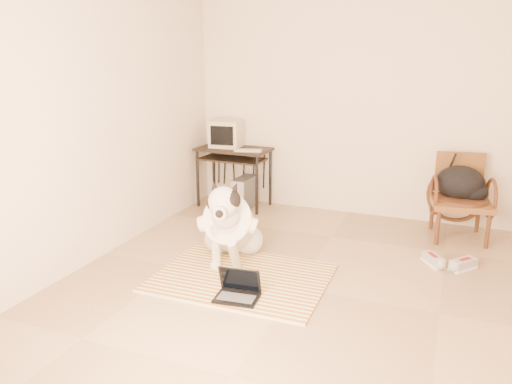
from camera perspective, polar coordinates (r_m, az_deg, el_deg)
The scene contains 15 objects.
floor at distance 4.39m, azimuth 4.53°, elevation -10.85°, with size 4.50×4.50×0.00m, color #A18562.
wall_back at distance 6.14m, azimuth 11.22°, elevation 9.79°, with size 4.50×4.50×0.00m, color beige.
wall_front at distance 1.99m, azimuth -14.47°, elevation -2.97°, with size 4.50×4.50×0.00m, color beige.
wall_left at distance 4.93m, azimuth -18.07°, elevation 7.87°, with size 4.50×4.50×0.00m, color beige.
rug at distance 4.54m, azimuth -1.68°, elevation -9.74°, with size 1.53×1.17×0.02m.
dog at distance 4.78m, azimuth -2.95°, elevation -3.92°, with size 0.65×1.16×0.90m.
laptop at distance 4.17m, azimuth -2.07°, elevation -11.18°, with size 0.37×0.29×0.25m.
computer_desk at distance 6.41m, azimuth -2.60°, elevation 4.06°, with size 0.94×0.55×0.77m.
crt_monitor at distance 6.48m, azimuth -3.38°, elevation 6.69°, with size 0.42×0.40×0.34m.
desk_keyboard at distance 6.18m, azimuth -0.92°, elevation 4.76°, with size 0.33×0.12×0.02m, color beige.
pc_tower at distance 6.43m, azimuth -1.31°, elevation -0.08°, with size 0.20×0.44×0.40m.
rattan_chair at distance 5.80m, azimuth 22.32°, elevation -0.51°, with size 0.68×0.66×0.90m.
backpack at distance 5.79m, azimuth 22.50°, elevation 0.81°, with size 0.54×0.41×0.37m.
sneaker_left at distance 5.09m, azimuth 19.59°, elevation -7.37°, with size 0.24×0.28×0.09m.
sneaker_right at distance 5.09m, azimuth 22.59°, elevation -7.68°, with size 0.27×0.29×0.10m.
Camera 1 is at (1.14, -3.75, 1.98)m, focal length 35.00 mm.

